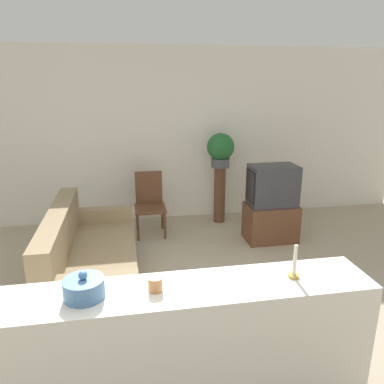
{
  "coord_description": "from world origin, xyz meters",
  "views": [
    {
      "loc": [
        -0.14,
        -2.45,
        2.21
      ],
      "look_at": [
        0.64,
        1.97,
        0.85
      ],
      "focal_mm": 35.0,
      "sensor_mm": 36.0,
      "label": 1
    }
  ],
  "objects": [
    {
      "name": "couch",
      "position": [
        -0.59,
        1.31,
        0.31
      ],
      "size": [
        0.88,
        1.89,
        0.9
      ],
      "color": "#847051",
      "rests_on": "ground_plane"
    },
    {
      "name": "candle_jar",
      "position": [
        -0.01,
        -0.43,
        1.01
      ],
      "size": [
        0.09,
        0.09,
        0.09
      ],
      "color": "#C6844C",
      "rests_on": "foreground_counter"
    },
    {
      "name": "potted_plant",
      "position": [
        1.28,
        3.05,
        1.18
      ],
      "size": [
        0.42,
        0.42,
        0.53
      ],
      "color": "#4C4C51",
      "rests_on": "plant_stand"
    },
    {
      "name": "wall_back",
      "position": [
        0.0,
        3.43,
        1.35
      ],
      "size": [
        9.0,
        0.06,
        2.7
      ],
      "color": "silver",
      "rests_on": "ground_plane"
    },
    {
      "name": "ground_plane",
      "position": [
        0.0,
        0.0,
        0.0
      ],
      "size": [
        14.0,
        14.0,
        0.0
      ],
      "primitive_type": "plane",
      "color": "tan"
    },
    {
      "name": "tv_stand",
      "position": [
        1.82,
        2.23,
        0.26
      ],
      "size": [
        0.7,
        0.47,
        0.52
      ],
      "color": "brown",
      "rests_on": "ground_plane"
    },
    {
      "name": "decorative_bowl",
      "position": [
        -0.43,
        -0.43,
        1.03
      ],
      "size": [
        0.24,
        0.24,
        0.17
      ],
      "color": "#4C7AAD",
      "rests_on": "foreground_counter"
    },
    {
      "name": "television",
      "position": [
        1.82,
        2.23,
        0.81
      ],
      "size": [
        0.65,
        0.4,
        0.56
      ],
      "color": "#333338",
      "rests_on": "tv_stand"
    },
    {
      "name": "wooden_chair",
      "position": [
        0.16,
        2.79,
        0.49
      ],
      "size": [
        0.44,
        0.44,
        0.91
      ],
      "color": "brown",
      "rests_on": "ground_plane"
    },
    {
      "name": "plant_stand",
      "position": [
        1.28,
        3.05,
        0.45
      ],
      "size": [
        0.18,
        0.18,
        0.9
      ],
      "color": "brown",
      "rests_on": "ground_plane"
    },
    {
      "name": "candlestick",
      "position": [
        0.89,
        -0.43,
        1.04
      ],
      "size": [
        0.07,
        0.07,
        0.23
      ],
      "color": "#B7933D",
      "rests_on": "foreground_counter"
    },
    {
      "name": "foreground_counter",
      "position": [
        0.0,
        -0.43,
        0.48
      ],
      "size": [
        2.77,
        0.44,
        0.97
      ],
      "color": "silver",
      "rests_on": "ground_plane"
    }
  ]
}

